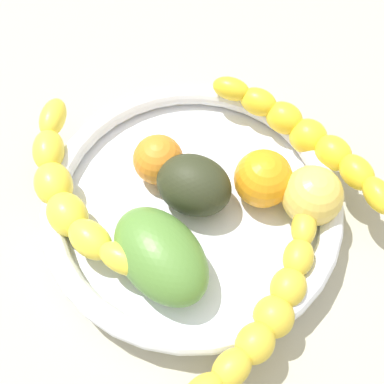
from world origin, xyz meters
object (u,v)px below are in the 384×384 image
at_px(fruit_bowl, 192,205).
at_px(banana_arching_top, 306,136).
at_px(avocado_dark, 195,185).
at_px(mango_green, 161,255).
at_px(banana_draped_left, 68,193).
at_px(banana_draped_right, 269,311).
at_px(orange_front, 158,160).
at_px(apple_yellow, 312,196).
at_px(orange_mid_left, 263,179).

relative_size(fruit_bowl, banana_arching_top, 1.43).
height_order(avocado_dark, mango_green, avocado_dark).
xyz_separation_m(banana_arching_top, mango_green, (0.18, -0.11, 0.00)).
bearing_deg(mango_green, banana_arching_top, 148.04).
bearing_deg(banana_draped_left, fruit_bowl, 105.94).
bearing_deg(banana_arching_top, banana_draped_right, -0.52).
xyz_separation_m(banana_arching_top, avocado_dark, (0.10, -0.10, 0.00)).
xyz_separation_m(orange_front, apple_yellow, (0.00, 0.17, 0.00)).
height_order(fruit_bowl, banana_arching_top, banana_arching_top).
relative_size(fruit_bowl, orange_front, 5.83).
relative_size(banana_arching_top, apple_yellow, 3.54).
height_order(banana_draped_left, mango_green, mango_green).
distance_m(banana_draped_left, apple_yellow, 0.25).
relative_size(avocado_dark, mango_green, 0.71).
xyz_separation_m(orange_front, avocado_dark, (0.02, 0.05, 0.00)).
bearing_deg(banana_draped_left, mango_green, 70.22).
bearing_deg(banana_draped_right, orange_front, -131.36).
distance_m(banana_draped_left, banana_arching_top, 0.27).
xyz_separation_m(banana_draped_right, apple_yellow, (-0.13, 0.02, 0.01)).
distance_m(banana_draped_right, orange_mid_left, 0.14).
bearing_deg(apple_yellow, orange_mid_left, -97.72).
bearing_deg(banana_draped_left, orange_front, 130.42).
distance_m(avocado_dark, mango_green, 0.08).
bearing_deg(banana_draped_right, banana_arching_top, 179.48).
bearing_deg(banana_draped_left, avocado_dark, 108.88).
height_order(banana_draped_right, orange_mid_left, orange_mid_left).
relative_size(banana_draped_left, avocado_dark, 2.29).
bearing_deg(fruit_bowl, mango_green, -7.32).
bearing_deg(mango_green, banana_draped_right, 78.08).
bearing_deg(orange_front, fruit_bowl, 56.97).
bearing_deg(banana_draped_left, banana_arching_top, 121.65).
xyz_separation_m(banana_draped_left, apple_yellow, (-0.06, 0.25, 0.00)).
distance_m(apple_yellow, avocado_dark, 0.12).
height_order(orange_front, apple_yellow, apple_yellow).
bearing_deg(orange_mid_left, orange_front, -87.56).
xyz_separation_m(fruit_bowl, banana_arching_top, (-0.10, 0.10, 0.03)).
bearing_deg(apple_yellow, banana_arching_top, -166.94).
height_order(banana_arching_top, apple_yellow, apple_yellow).
bearing_deg(avocado_dark, orange_front, -115.84).
xyz_separation_m(banana_draped_right, orange_front, (-0.13, -0.15, 0.00)).
relative_size(orange_mid_left, avocado_dark, 0.77).
bearing_deg(apple_yellow, orange_front, -90.77).
bearing_deg(fruit_bowl, avocado_dark, 172.71).
bearing_deg(orange_front, avocado_dark, 64.16).
distance_m(banana_draped_right, banana_arching_top, 0.21).
relative_size(banana_arching_top, orange_mid_left, 3.60).
distance_m(orange_front, avocado_dark, 0.05).
bearing_deg(banana_draped_right, mango_green, -101.92).
height_order(banana_draped_right, apple_yellow, apple_yellow).
xyz_separation_m(banana_draped_left, banana_draped_right, (0.06, 0.23, -0.00)).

